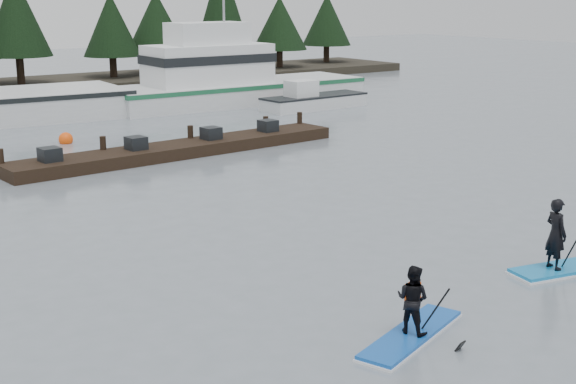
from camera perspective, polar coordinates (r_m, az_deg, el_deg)
ground at (r=17.98m, az=11.44°, el=-7.17°), size 160.00×160.00×0.00m
fishing_boat_medium at (r=47.73m, az=-4.14°, el=7.10°), size 15.86×4.76×9.22m
skiff at (r=45.57m, az=1.89°, el=6.42°), size 6.47×2.18×0.75m
floating_dock at (r=32.69m, az=-7.65°, el=3.03°), size 14.57×2.80×0.48m
buoy_b at (r=36.33m, az=-15.51°, el=3.36°), size 0.62×0.62×0.62m
buoy_c at (r=46.12m, az=-0.71°, el=6.05°), size 0.54×0.54×0.54m
paddleboard_solo at (r=15.53m, az=8.81°, el=-8.41°), size 3.09×1.67×1.89m
paddleboard_duo at (r=20.15m, az=19.77°, el=-3.71°), size 3.68×1.67×2.32m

